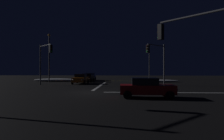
# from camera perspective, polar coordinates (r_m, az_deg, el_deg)

# --- Properties ---
(ground) EXTENTS (120.00, 120.00, 0.10)m
(ground) POSITION_cam_1_polar(r_m,az_deg,el_deg) (19.56, -6.25, -6.55)
(ground) COLOR black
(stop_line_north) EXTENTS (0.35, 14.78, 0.01)m
(stop_line_north) POSITION_cam_1_polar(r_m,az_deg,el_deg) (28.04, -3.31, -4.47)
(stop_line_north) COLOR white
(stop_line_north) RESTS_ON ground
(centre_line_ns) EXTENTS (22.00, 0.15, 0.01)m
(centre_line_ns) POSITION_cam_1_polar(r_m,az_deg,el_deg) (39.56, -1.36, -3.18)
(centre_line_ns) COLOR yellow
(centre_line_ns) RESTS_ON ground
(crosswalk_bar_east) EXTENTS (14.78, 0.40, 0.01)m
(crosswalk_bar_east) POSITION_cam_1_polar(r_m,az_deg,el_deg) (20.04, 19.28, -6.24)
(crosswalk_bar_east) COLOR white
(crosswalk_bar_east) RESTS_ON ground
(snow_bank_left_curb) EXTENTS (9.00, 1.50, 0.59)m
(snow_bank_left_curb) POSITION_cam_1_polar(r_m,az_deg,el_deg) (38.67, -15.77, -2.82)
(snow_bank_left_curb) COLOR white
(snow_bank_left_curb) RESTS_ON ground
(snow_bank_right_curb) EXTENTS (7.57, 1.50, 0.46)m
(snow_bank_right_curb) POSITION_cam_1_polar(r_m,az_deg,el_deg) (36.34, 13.14, -3.10)
(snow_bank_right_curb) COLOR white
(snow_bank_right_curb) RESTS_ON ground
(sedan_orange) EXTENTS (2.02, 4.33, 1.57)m
(sedan_orange) POSITION_cam_1_polar(r_m,az_deg,el_deg) (31.54, -9.14, -2.52)
(sedan_orange) COLOR #C66014
(sedan_orange) RESTS_ON ground
(sedan_black) EXTENTS (2.02, 4.33, 1.57)m
(sedan_black) POSITION_cam_1_polar(r_m,az_deg,el_deg) (36.77, -7.10, -2.17)
(sedan_black) COLOR black
(sedan_black) RESTS_ON ground
(sedan_blue) EXTENTS (2.02, 4.33, 1.57)m
(sedan_blue) POSITION_cam_1_polar(r_m,az_deg,el_deg) (41.96, -6.39, -1.91)
(sedan_blue) COLOR navy
(sedan_blue) RESTS_ON ground
(sedan_red_crossing) EXTENTS (4.33, 2.02, 1.57)m
(sedan_red_crossing) POSITION_cam_1_polar(r_m,az_deg,el_deg) (15.63, 10.03, -5.06)
(sedan_red_crossing) COLOR maroon
(sedan_red_crossing) RESTS_ON ground
(traffic_signal_ne) EXTENTS (2.93, 2.93, 5.85)m
(traffic_signal_ne) POSITION_cam_1_polar(r_m,az_deg,el_deg) (27.47, 13.04, 3.85)
(traffic_signal_ne) COLOR #4C4C51
(traffic_signal_ne) RESTS_ON ground
(traffic_signal_nw) EXTENTS (2.86, 2.86, 5.95)m
(traffic_signal_nw) POSITION_cam_1_polar(r_m,az_deg,el_deg) (29.32, -19.02, 3.71)
(traffic_signal_nw) COLOR #4C4C51
(traffic_signal_nw) RESTS_ON ground
(traffic_signal_se) EXTENTS (3.56, 3.56, 5.68)m
(traffic_signal_se) POSITION_cam_1_polar(r_m,az_deg,el_deg) (12.51, 23.72, 8.19)
(traffic_signal_se) COLOR #4C4C51
(traffic_signal_se) RESTS_ON ground
(streetlamp_right_far) EXTENTS (0.44, 0.44, 8.77)m
(streetlamp_right_far) POSITION_cam_1_polar(r_m,az_deg,el_deg) (49.87, 10.81, 3.30)
(streetlamp_right_far) COLOR #424247
(streetlamp_right_far) RESTS_ON ground
(streetlamp_left_near) EXTENTS (0.44, 0.44, 8.51)m
(streetlamp_left_near) POSITION_cam_1_polar(r_m,az_deg,el_deg) (35.90, -17.86, 4.38)
(streetlamp_left_near) COLOR #424247
(streetlamp_left_near) RESTS_ON ground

